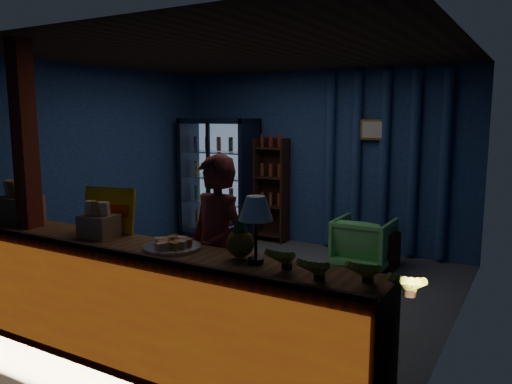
# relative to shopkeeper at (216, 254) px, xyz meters

# --- Properties ---
(ground) EXTENTS (4.60, 4.60, 0.00)m
(ground) POSITION_rel_shopkeeper_xyz_m (-0.63, 1.40, -0.82)
(ground) COLOR #515154
(ground) RESTS_ON ground
(room_walls) EXTENTS (4.60, 4.60, 4.60)m
(room_walls) POSITION_rel_shopkeeper_xyz_m (-0.63, 1.40, 0.75)
(room_walls) COLOR navy
(room_walls) RESTS_ON ground
(counter) EXTENTS (4.40, 0.57, 0.99)m
(counter) POSITION_rel_shopkeeper_xyz_m (-0.63, -0.51, -0.34)
(counter) COLOR brown
(counter) RESTS_ON ground
(support_post) EXTENTS (0.16, 0.16, 2.60)m
(support_post) POSITION_rel_shopkeeper_xyz_m (-1.68, -0.50, 0.48)
(support_post) COLOR maroon
(support_post) RESTS_ON ground
(beverage_cooler) EXTENTS (1.20, 0.62, 1.90)m
(beverage_cooler) POSITION_rel_shopkeeper_xyz_m (-2.18, 3.32, 0.11)
(beverage_cooler) COLOR black
(beverage_cooler) RESTS_ON ground
(bottle_shelf) EXTENTS (0.50, 0.28, 1.60)m
(bottle_shelf) POSITION_rel_shopkeeper_xyz_m (-1.33, 3.46, -0.03)
(bottle_shelf) COLOR #3C1C13
(bottle_shelf) RESTS_ON ground
(curtain_folds) EXTENTS (1.74, 0.14, 2.50)m
(curtain_folds) POSITION_rel_shopkeeper_xyz_m (0.37, 3.54, 0.48)
(curtain_folds) COLOR navy
(curtain_folds) RESTS_ON room_walls
(framed_picture) EXTENTS (0.36, 0.04, 0.28)m
(framed_picture) POSITION_rel_shopkeeper_xyz_m (0.22, 3.50, 0.93)
(framed_picture) COLOR #B97F2E
(framed_picture) RESTS_ON room_walls
(shopkeeper) EXTENTS (0.68, 0.53, 1.64)m
(shopkeeper) POSITION_rel_shopkeeper_xyz_m (0.00, 0.00, 0.00)
(shopkeeper) COLOR maroon
(shopkeeper) RESTS_ON ground
(green_chair) EXTENTS (0.70, 0.72, 0.65)m
(green_chair) POSITION_rel_shopkeeper_xyz_m (0.35, 2.81, -0.49)
(green_chair) COLOR #5FBF5F
(green_chair) RESTS_ON ground
(side_table) EXTENTS (0.52, 0.39, 0.55)m
(side_table) POSITION_rel_shopkeeper_xyz_m (0.49, 2.95, -0.59)
(side_table) COLOR #3C1C13
(side_table) RESTS_ON ground
(yellow_sign) EXTENTS (0.50, 0.19, 0.39)m
(yellow_sign) POSITION_rel_shopkeeper_xyz_m (-0.92, -0.28, 0.33)
(yellow_sign) COLOR #EAA20C
(yellow_sign) RESTS_ON counter
(snack_box_left) EXTENTS (0.41, 0.35, 0.39)m
(snack_box_left) POSITION_rel_shopkeeper_xyz_m (-1.99, -0.40, 0.27)
(snack_box_left) COLOR #A0744D
(snack_box_left) RESTS_ON counter
(snack_box_centre) EXTENTS (0.30, 0.25, 0.30)m
(snack_box_centre) POSITION_rel_shopkeeper_xyz_m (-0.87, -0.44, 0.24)
(snack_box_centre) COLOR #A0744D
(snack_box_centre) RESTS_ON counter
(pastry_tray) EXTENTS (0.44, 0.44, 0.07)m
(pastry_tray) POSITION_rel_shopkeeper_xyz_m (-0.10, -0.43, 0.15)
(pastry_tray) COLOR silver
(pastry_tray) RESTS_ON counter
(banana_bunches) EXTENTS (1.06, 0.30, 0.17)m
(banana_bunches) POSITION_rel_shopkeeper_xyz_m (1.28, -0.54, 0.22)
(banana_bunches) COLOR gold
(banana_bunches) RESTS_ON counter
(table_lamp) EXTENTS (0.24, 0.24, 0.46)m
(table_lamp) POSITION_rel_shopkeeper_xyz_m (0.63, -0.44, 0.49)
(table_lamp) COLOR black
(table_lamp) RESTS_ON counter
(pineapple) EXTENTS (0.20, 0.20, 0.34)m
(pineapple) POSITION_rel_shopkeeper_xyz_m (0.48, -0.40, 0.27)
(pineapple) COLOR olive
(pineapple) RESTS_ON counter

